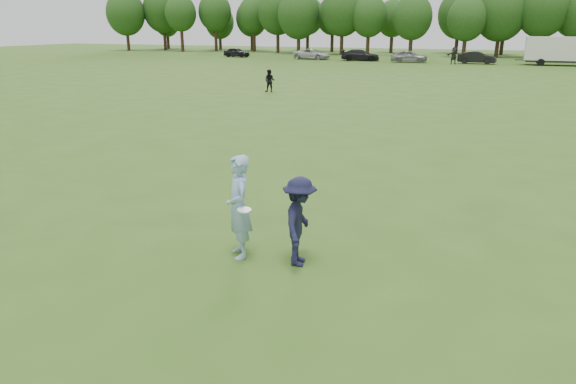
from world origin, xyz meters
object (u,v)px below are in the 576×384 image
at_px(defender, 300,222).
at_px(player_far_a, 270,81).
at_px(car_e, 409,56).
at_px(player_far_d, 454,56).
at_px(car_c, 312,54).
at_px(thrower, 239,207).
at_px(car_d, 360,55).
at_px(car_a, 237,52).
at_px(car_f, 477,58).
at_px(cargo_trailer, 563,50).

bearing_deg(defender, player_far_a, 14.61).
height_order(defender, car_e, defender).
relative_size(player_far_d, car_c, 0.40).
height_order(thrower, car_e, thrower).
bearing_deg(player_far_a, defender, -70.13).
bearing_deg(car_d, player_far_d, -105.96).
xyz_separation_m(car_c, car_e, (13.38, -1.52, 0.06)).
relative_size(player_far_a, car_a, 0.39).
relative_size(car_e, car_f, 1.01).
bearing_deg(car_d, car_c, 77.00).
distance_m(thrower, player_far_a, 26.65).
distance_m(car_f, cargo_trailer, 9.24).
distance_m(car_a, car_d, 18.99).
xyz_separation_m(player_far_a, car_d, (-2.40, 34.90, -0.05)).
bearing_deg(thrower, car_a, 168.70).
bearing_deg(player_far_d, car_a, 162.87).
bearing_deg(car_f, defender, -175.65).
distance_m(car_d, car_f, 14.47).
distance_m(car_a, cargo_trailer, 42.59).
xyz_separation_m(car_f, cargo_trailer, (9.17, 0.53, 1.05)).
bearing_deg(player_far_d, car_c, 161.47).
height_order(player_far_d, car_c, player_far_d).
bearing_deg(car_c, car_e, -90.20).
bearing_deg(defender, car_a, 17.91).
relative_size(player_far_a, car_f, 0.35).
bearing_deg(car_a, player_far_a, -142.73).
bearing_deg(player_far_a, car_a, 115.29).
height_order(thrower, car_c, thrower).
bearing_deg(car_a, player_far_d, -89.18).
bearing_deg(car_f, thrower, -176.84).
xyz_separation_m(player_far_d, car_f, (2.59, 1.51, -0.27)).
bearing_deg(car_c, defender, -154.70).
xyz_separation_m(thrower, cargo_trailer, (11.06, 59.78, 0.74)).
bearing_deg(car_d, cargo_trailer, -96.78).
bearing_deg(cargo_trailer, car_f, -176.68).
bearing_deg(car_c, player_far_d, -91.21).
distance_m(player_far_a, cargo_trailer, 41.08).
distance_m(car_d, car_e, 6.51).
xyz_separation_m(car_e, car_f, (8.01, 0.56, -0.03)).
bearing_deg(car_c, player_far_a, -159.05).
relative_size(player_far_d, car_f, 0.45).
height_order(car_a, car_f, car_f).
xyz_separation_m(player_far_a, car_c, (-9.32, 35.58, -0.07)).
height_order(player_far_a, car_f, player_far_a).
bearing_deg(player_far_d, car_e, 159.00).
bearing_deg(car_f, car_a, 91.93).
relative_size(car_a, cargo_trailer, 0.44).
relative_size(defender, car_a, 0.44).
bearing_deg(car_e, thrower, -177.27).
distance_m(thrower, player_far_d, 57.75).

